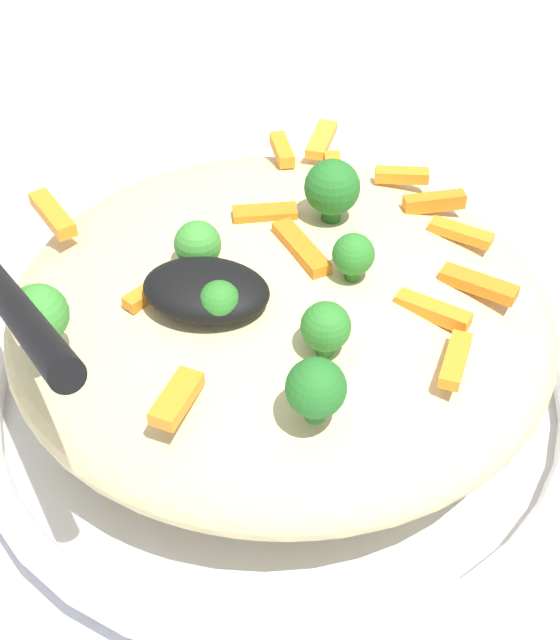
# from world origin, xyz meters

# --- Properties ---
(ground_plane) EXTENTS (2.40, 2.40, 0.00)m
(ground_plane) POSITION_xyz_m (0.00, 0.00, 0.00)
(ground_plane) COLOR silver
(serving_bowl) EXTENTS (0.32, 0.32, 0.04)m
(serving_bowl) POSITION_xyz_m (0.00, 0.00, 0.02)
(serving_bowl) COLOR silver
(serving_bowl) RESTS_ON ground_plane
(pasta_mound) EXTENTS (0.27, 0.26, 0.08)m
(pasta_mound) POSITION_xyz_m (0.00, 0.00, 0.07)
(pasta_mound) COLOR #DBC689
(pasta_mound) RESTS_ON serving_bowl
(carrot_piece_0) EXTENTS (0.02, 0.03, 0.01)m
(carrot_piece_0) POSITION_xyz_m (-0.05, -0.04, 0.11)
(carrot_piece_0) COLOR orange
(carrot_piece_0) RESTS_ON pasta_mound
(carrot_piece_1) EXTENTS (0.03, 0.04, 0.01)m
(carrot_piece_1) POSITION_xyz_m (0.01, 0.00, 0.11)
(carrot_piece_1) COLOR orange
(carrot_piece_1) RESTS_ON pasta_mound
(carrot_piece_2) EXTENTS (0.03, 0.01, 0.01)m
(carrot_piece_2) POSITION_xyz_m (0.05, 0.08, 0.11)
(carrot_piece_2) COLOR orange
(carrot_piece_2) RESTS_ON pasta_mound
(carrot_piece_3) EXTENTS (0.03, 0.02, 0.01)m
(carrot_piece_3) POSITION_xyz_m (0.07, -0.02, 0.11)
(carrot_piece_3) COLOR orange
(carrot_piece_3) RESTS_ON pasta_mound
(carrot_piece_4) EXTENTS (0.02, 0.04, 0.01)m
(carrot_piece_4) POSITION_xyz_m (0.01, 0.07, 0.11)
(carrot_piece_4) COLOR orange
(carrot_piece_4) RESTS_ON pasta_mound
(carrot_piece_5) EXTENTS (0.03, 0.02, 0.01)m
(carrot_piece_5) POSITION_xyz_m (0.08, 0.04, 0.11)
(carrot_piece_5) COLOR orange
(carrot_piece_5) RESTS_ON pasta_mound
(carrot_piece_6) EXTENTS (0.02, 0.03, 0.01)m
(carrot_piece_6) POSITION_xyz_m (-0.02, -0.10, 0.11)
(carrot_piece_6) COLOR orange
(carrot_piece_6) RESTS_ON pasta_mound
(carrot_piece_7) EXTENTS (0.01, 0.04, 0.01)m
(carrot_piece_7) POSITION_xyz_m (0.00, 0.11, 0.11)
(carrot_piece_7) COLOR orange
(carrot_piece_7) RESTS_ON pasta_mound
(carrot_piece_8) EXTENTS (0.01, 0.03, 0.01)m
(carrot_piece_8) POSITION_xyz_m (0.09, -0.05, 0.11)
(carrot_piece_8) COLOR orange
(carrot_piece_8) RESTS_ON pasta_mound
(carrot_piece_9) EXTENTS (0.03, 0.02, 0.01)m
(carrot_piece_9) POSITION_xyz_m (0.07, 0.06, 0.11)
(carrot_piece_9) COLOR orange
(carrot_piece_9) RESTS_ON pasta_mound
(carrot_piece_10) EXTENTS (0.02, 0.03, 0.01)m
(carrot_piece_10) POSITION_xyz_m (-0.02, 0.09, 0.11)
(carrot_piece_10) COLOR orange
(carrot_piece_10) RESTS_ON pasta_mound
(carrot_piece_11) EXTENTS (0.03, 0.03, 0.01)m
(carrot_piece_11) POSITION_xyz_m (-0.12, 0.01, 0.11)
(carrot_piece_11) COLOR orange
(carrot_piece_11) RESTS_ON pasta_mound
(carrot_piece_12) EXTENTS (0.04, 0.02, 0.01)m
(carrot_piece_12) POSITION_xyz_m (0.09, 0.00, 0.11)
(carrot_piece_12) COLOR orange
(carrot_piece_12) RESTS_ON pasta_mound
(carrot_piece_13) EXTENTS (0.03, 0.02, 0.01)m
(carrot_piece_13) POSITION_xyz_m (-0.01, 0.02, 0.11)
(carrot_piece_13) COLOR orange
(carrot_piece_13) RESTS_ON pasta_mound
(broccoli_floret_0) EXTENTS (0.02, 0.02, 0.02)m
(broccoli_floret_0) POSITION_xyz_m (-0.03, -0.02, 0.12)
(broccoli_floret_0) COLOR #377928
(broccoli_floret_0) RESTS_ON pasta_mound
(broccoli_floret_1) EXTENTS (0.02, 0.02, 0.03)m
(broccoli_floret_1) POSITION_xyz_m (0.03, -0.09, 0.12)
(broccoli_floret_1) COLOR #205B1C
(broccoli_floret_1) RESTS_ON pasta_mound
(broccoli_floret_2) EXTENTS (0.03, 0.03, 0.03)m
(broccoli_floret_2) POSITION_xyz_m (0.02, 0.03, 0.13)
(broccoli_floret_2) COLOR #205B1C
(broccoli_floret_2) RESTS_ON pasta_mound
(broccoli_floret_3) EXTENTS (0.02, 0.02, 0.03)m
(broccoli_floret_3) POSITION_xyz_m (0.03, -0.06, 0.12)
(broccoli_floret_3) COLOR #296820
(broccoli_floret_3) RESTS_ON pasta_mound
(broccoli_floret_4) EXTENTS (0.02, 0.02, 0.02)m
(broccoli_floret_4) POSITION_xyz_m (0.04, -0.01, 0.12)
(broccoli_floret_4) COLOR #296820
(broccoli_floret_4) RESTS_ON pasta_mound
(broccoli_floret_5) EXTENTS (0.02, 0.02, 0.02)m
(broccoli_floret_5) POSITION_xyz_m (-0.02, -0.05, 0.12)
(broccoli_floret_5) COLOR #296820
(broccoli_floret_5) RESTS_ON pasta_mound
(broccoli_floret_6) EXTENTS (0.03, 0.03, 0.03)m
(broccoli_floret_6) POSITION_xyz_m (-0.08, -0.08, 0.12)
(broccoli_floret_6) COLOR #377928
(broccoli_floret_6) RESTS_ON pasta_mound
(serving_spoon) EXTENTS (0.15, 0.14, 0.08)m
(serving_spoon) POSITION_xyz_m (-0.05, -0.06, 0.13)
(serving_spoon) COLOR black
(serving_spoon) RESTS_ON pasta_mound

